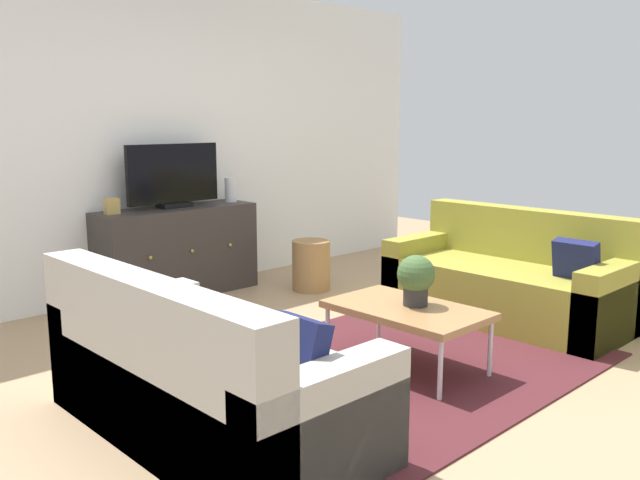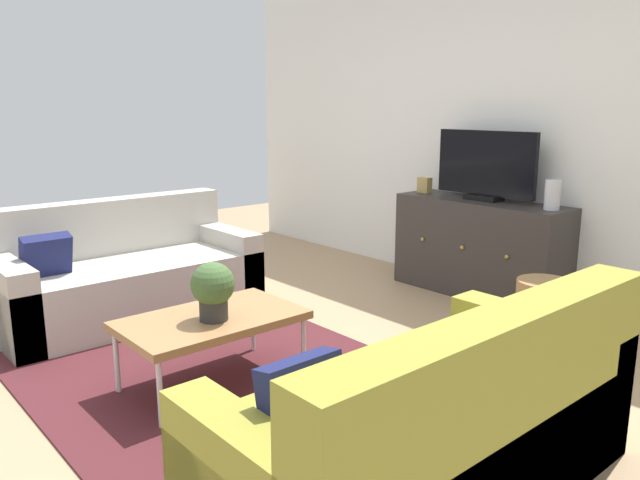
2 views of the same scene
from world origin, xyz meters
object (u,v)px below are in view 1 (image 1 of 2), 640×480
(wicker_basket, at_px, (311,265))
(flat_screen_tv, at_px, (173,176))
(couch_left_side, at_px, (197,383))
(mantel_clock, at_px, (112,206))
(potted_plant, at_px, (416,278))
(glass_vase, at_px, (231,190))
(tv_console, at_px, (178,252))
(couch_right_side, at_px, (512,282))
(coffee_table, at_px, (407,311))

(wicker_basket, bearing_deg, flat_screen_tv, 143.61)
(couch_left_side, distance_m, mantel_clock, 2.57)
(wicker_basket, bearing_deg, potted_plant, -114.80)
(flat_screen_tv, height_order, glass_vase, flat_screen_tv)
(couch_left_side, height_order, flat_screen_tv, flat_screen_tv)
(tv_console, bearing_deg, couch_left_side, -120.24)
(couch_right_side, xyz_separation_m, flat_screen_tv, (-1.48, 2.39, 0.76))
(couch_left_side, height_order, couch_right_side, same)
(tv_console, distance_m, flat_screen_tv, 0.65)
(potted_plant, bearing_deg, couch_left_side, 174.60)
(coffee_table, bearing_deg, flat_screen_tv, 91.02)
(tv_console, height_order, flat_screen_tv, flat_screen_tv)
(couch_left_side, relative_size, flat_screen_tv, 2.05)
(tv_console, relative_size, flat_screen_tv, 1.63)
(glass_vase, bearing_deg, tv_console, -180.00)
(potted_plant, distance_m, mantel_clock, 2.62)
(potted_plant, xyz_separation_m, tv_console, (-0.10, 2.52, -0.19))
(mantel_clock, relative_size, wicker_basket, 0.29)
(couch_right_side, height_order, potted_plant, couch_right_side)
(couch_left_side, bearing_deg, potted_plant, -5.40)
(glass_vase, distance_m, mantel_clock, 1.17)
(coffee_table, relative_size, wicker_basket, 2.12)
(potted_plant, height_order, glass_vase, glass_vase)
(couch_right_side, height_order, flat_screen_tv, flat_screen_tv)
(potted_plant, bearing_deg, flat_screen_tv, 92.32)
(tv_console, bearing_deg, couch_right_side, -57.99)
(tv_console, relative_size, wicker_basket, 3.14)
(coffee_table, height_order, wicker_basket, wicker_basket)
(potted_plant, bearing_deg, tv_console, 92.34)
(couch_right_side, bearing_deg, potted_plant, -174.19)
(potted_plant, relative_size, tv_console, 0.22)
(couch_left_side, xyz_separation_m, coffee_table, (1.43, -0.12, 0.09))
(couch_right_side, relative_size, coffee_table, 1.87)
(glass_vase, bearing_deg, wicker_basket, -61.68)
(mantel_clock, xyz_separation_m, wicker_basket, (1.53, -0.68, -0.61))
(glass_vase, bearing_deg, mantel_clock, 180.00)
(coffee_table, bearing_deg, potted_plant, -17.09)
(flat_screen_tv, xyz_separation_m, mantel_clock, (-0.58, -0.02, -0.20))
(potted_plant, height_order, flat_screen_tv, flat_screen_tv)
(coffee_table, bearing_deg, couch_left_side, 175.09)
(couch_right_side, xyz_separation_m, coffee_table, (-1.44, -0.12, 0.09))
(glass_vase, bearing_deg, couch_right_side, -69.23)
(coffee_table, distance_m, mantel_clock, 2.62)
(flat_screen_tv, distance_m, glass_vase, 0.61)
(tv_console, distance_m, glass_vase, 0.76)
(glass_vase, height_order, mantel_clock, glass_vase)
(tv_console, bearing_deg, wicker_basket, -35.60)
(couch_left_side, relative_size, tv_console, 1.26)
(flat_screen_tv, xyz_separation_m, glass_vase, (0.58, -0.02, -0.16))
(potted_plant, height_order, mantel_clock, mantel_clock)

